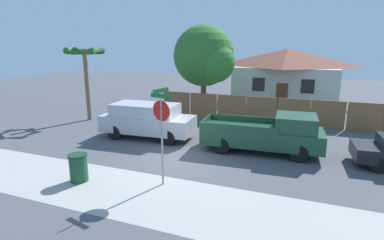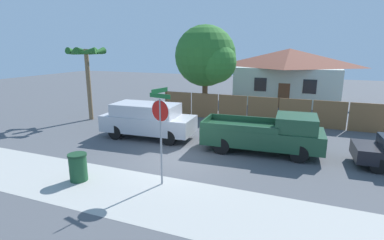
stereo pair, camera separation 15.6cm
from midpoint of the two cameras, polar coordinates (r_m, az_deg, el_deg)
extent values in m
plane|color=#4C4F54|center=(13.45, -2.02, -7.27)|extent=(80.00, 80.00, 0.00)
cube|color=#A3A39E|center=(10.55, -10.21, -13.63)|extent=(36.00, 3.20, 0.01)
cube|color=brown|center=(21.63, -2.36, 3.13)|extent=(1.91, 0.06, 1.71)
cube|color=brown|center=(20.90, 2.62, 2.75)|extent=(1.91, 0.06, 1.71)
cube|color=brown|center=(20.34, 7.92, 2.33)|extent=(1.91, 0.06, 1.71)
cube|color=brown|center=(19.97, 13.47, 1.87)|extent=(1.91, 0.06, 1.71)
cube|color=brown|center=(19.79, 19.17, 1.38)|extent=(1.91, 0.06, 1.71)
cube|color=brown|center=(19.81, 24.91, 0.87)|extent=(1.91, 0.06, 1.71)
cube|color=brown|center=(20.02, 30.58, 0.36)|extent=(1.91, 0.06, 1.71)
cube|color=brown|center=(22.05, -4.73, 3.42)|extent=(0.12, 0.12, 1.81)
cube|color=#B2C1B7|center=(28.37, 17.86, 6.48)|extent=(8.47, 6.14, 3.15)
pyramid|color=brown|center=(28.20, 18.21, 11.23)|extent=(9.15, 6.63, 1.56)
cube|color=black|center=(25.51, 13.05, 6.61)|extent=(1.00, 0.04, 1.10)
cube|color=black|center=(25.20, 21.67, 5.92)|extent=(1.00, 0.04, 1.10)
cube|color=brown|center=(25.39, 17.21, 4.43)|extent=(0.90, 0.04, 2.00)
cylinder|color=brown|center=(22.29, 2.67, 4.57)|extent=(0.40, 0.40, 2.58)
sphere|color=#2D6B28|center=(22.02, 2.75, 12.12)|extent=(4.37, 4.37, 4.37)
sphere|color=#31732C|center=(21.21, 4.79, 10.84)|extent=(2.84, 2.84, 2.84)
cylinder|color=brown|center=(21.28, -18.87, 6.32)|extent=(0.28, 0.28, 4.71)
cone|color=#235B23|center=(20.60, -17.54, 12.15)|extent=(0.44, 1.56, 0.67)
cone|color=#235B23|center=(21.42, -17.19, 12.21)|extent=(1.57, 1.16, 0.67)
cone|color=#235B23|center=(21.95, -18.91, 12.11)|extent=(1.57, 1.16, 0.67)
cone|color=#235B23|center=(21.69, -21.01, 11.93)|extent=(0.44, 1.56, 0.67)
cone|color=#235B23|center=(20.88, -21.51, 11.86)|extent=(1.57, 1.16, 0.67)
cone|color=#235B23|center=(20.32, -19.77, 11.98)|extent=(1.57, 1.16, 0.67)
cube|color=#B7B7BC|center=(16.36, -8.03, -0.63)|extent=(5.09, 2.23, 0.87)
cube|color=#B7B7BC|center=(16.24, -8.52, 1.99)|extent=(3.59, 1.99, 0.64)
cube|color=black|center=(15.57, -3.07, 1.61)|extent=(0.16, 1.71, 0.54)
cylinder|color=black|center=(16.62, -1.89, -1.74)|extent=(0.78, 0.22, 0.78)
cylinder|color=black|center=(15.09, -4.18, -3.39)|extent=(0.78, 0.22, 0.78)
cylinder|color=black|center=(17.91, -11.19, -0.87)|extent=(0.78, 0.22, 0.78)
cylinder|color=black|center=(16.49, -14.14, -2.29)|extent=(0.78, 0.22, 0.78)
cube|color=#1E472D|center=(14.41, 13.38, -2.98)|extent=(5.56, 2.35, 0.80)
cube|color=#1E472D|center=(14.18, 19.58, -0.57)|extent=(1.85, 1.98, 0.69)
cube|color=#1E472D|center=(15.31, 10.41, 0.23)|extent=(3.43, 0.28, 0.28)
cube|color=#1E472D|center=(13.45, 9.19, -1.58)|extent=(3.43, 0.28, 0.28)
cube|color=#1E472D|center=(14.73, 3.05, -0.09)|extent=(0.19, 1.94, 0.28)
cylinder|color=black|center=(15.36, 19.93, -3.90)|extent=(0.77, 0.22, 0.77)
cylinder|color=black|center=(13.62, 20.03, -6.11)|extent=(0.77, 0.22, 0.77)
cylinder|color=black|center=(15.61, 7.44, -2.90)|extent=(0.77, 0.22, 0.77)
cylinder|color=black|center=(13.90, 5.95, -4.93)|extent=(0.77, 0.22, 0.77)
cylinder|color=black|center=(15.31, 30.96, -5.42)|extent=(0.62, 0.22, 0.62)
cylinder|color=black|center=(13.88, 32.25, -7.42)|extent=(0.62, 0.22, 0.62)
cylinder|color=gray|center=(10.53, -5.49, -4.35)|extent=(0.07, 0.07, 3.12)
cylinder|color=red|center=(10.23, -5.63, 1.75)|extent=(0.71, 0.18, 0.72)
cylinder|color=white|center=(10.23, -5.64, 1.75)|extent=(0.75, 0.18, 0.76)
cube|color=#19602D|center=(10.14, -5.70, 4.59)|extent=(0.88, 0.22, 0.15)
cube|color=#19602D|center=(10.11, -5.73, 5.60)|extent=(0.20, 0.79, 0.15)
cylinder|color=#1E4C2D|center=(11.88, -20.50, -8.61)|extent=(0.64, 0.64, 0.95)
cylinder|color=#163922|center=(11.70, -20.71, -6.26)|extent=(0.68, 0.68, 0.08)
camera|label=1|loc=(0.08, -89.67, 0.08)|focal=28.00mm
camera|label=2|loc=(0.08, 90.33, -0.08)|focal=28.00mm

